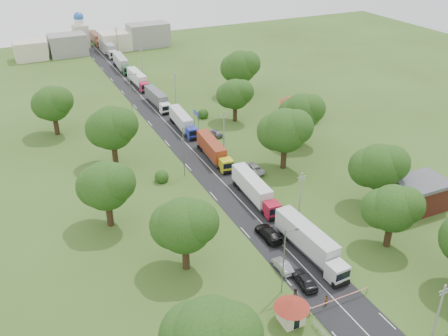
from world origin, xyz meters
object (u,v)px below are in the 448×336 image
boom_barrier (330,302)px  guard_booth (292,309)px  car_lane_front (304,280)px  info_sign (196,116)px  truck_0 (310,242)px  pedestrian_near (327,301)px  car_lane_mid (283,266)px

boom_barrier → guard_booth: (-5.84, -0.00, 1.27)m
boom_barrier → car_lane_front: size_ratio=1.89×
guard_booth → info_sign: bearing=78.3°
boom_barrier → car_lane_front: bearing=97.0°
truck_0 → pedestrian_near: (-3.84, -9.61, -1.46)m
truck_0 → car_lane_mid: bearing=-166.5°
info_sign → truck_0: (-2.94, -49.89, -0.76)m
car_lane_front → pedestrian_near: (0.39, -4.50, -0.06)m
info_sign → pedestrian_near: size_ratio=2.65×
car_lane_front → car_lane_mid: size_ratio=1.18×
info_sign → car_lane_mid: bearing=-99.1°
boom_barrier → truck_0: (3.61, 10.11, 1.35)m
car_lane_mid → info_sign: bearing=-98.2°
boom_barrier → pedestrian_near: (-0.23, 0.50, -0.12)m
truck_0 → car_lane_front: bearing=-129.6°
truck_0 → pedestrian_near: bearing=-111.8°
truck_0 → car_lane_front: (-4.23, -5.11, -1.40)m
info_sign → pedestrian_near: 59.93m
boom_barrier → truck_0: 10.82m
boom_barrier → info_sign: bearing=83.8°
boom_barrier → info_sign: size_ratio=2.25×
car_lane_front → car_lane_mid: 3.98m
boom_barrier → car_lane_front: car_lane_front is taller
car_lane_front → car_lane_mid: (-1.03, 3.84, -0.15)m
boom_barrier → car_lane_mid: car_lane_mid is taller
truck_0 → pedestrian_near: size_ratio=9.87×
boom_barrier → guard_booth: 5.98m
boom_barrier → car_lane_mid: (-1.64, 8.84, -0.21)m
guard_booth → car_lane_front: guard_booth is taller
boom_barrier → truck_0: truck_0 is taller
info_sign → truck_0: size_ratio=0.27×
boom_barrier → guard_booth: size_ratio=2.10×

